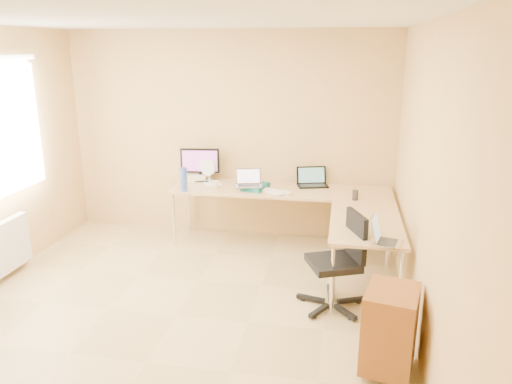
% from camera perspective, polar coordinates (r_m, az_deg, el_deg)
% --- Properties ---
extents(floor, '(4.50, 4.50, 0.00)m').
position_cam_1_polar(floor, '(4.76, -9.15, -13.89)').
color(floor, tan).
rests_on(floor, ground).
extents(ceiling, '(4.50, 4.50, 0.00)m').
position_cam_1_polar(ceiling, '(4.12, -10.87, 19.15)').
color(ceiling, white).
rests_on(ceiling, ground).
extents(wall_back, '(4.50, 0.00, 4.50)m').
position_cam_1_polar(wall_back, '(6.37, -3.08, 6.59)').
color(wall_back, tan).
rests_on(wall_back, ground).
extents(wall_right, '(0.00, 4.50, 4.50)m').
position_cam_1_polar(wall_right, '(4.06, 19.15, 0.02)').
color(wall_right, tan).
rests_on(wall_right, ground).
extents(desk_main, '(2.65, 0.70, 0.73)m').
position_cam_1_polar(desk_main, '(6.10, 2.86, -2.95)').
color(desk_main, tan).
rests_on(desk_main, ground).
extents(desk_return, '(0.70, 1.30, 0.73)m').
position_cam_1_polar(desk_return, '(5.13, 12.34, -7.16)').
color(desk_return, tan).
rests_on(desk_return, ground).
extents(monitor, '(0.51, 0.22, 0.42)m').
position_cam_1_polar(monitor, '(6.34, -6.47, 3.15)').
color(monitor, black).
rests_on(monitor, desk_main).
extents(book_stack, '(0.32, 0.39, 0.06)m').
position_cam_1_polar(book_stack, '(5.98, -0.08, 0.63)').
color(book_stack, '#125E60').
rests_on(book_stack, desk_main).
extents(laptop_center, '(0.36, 0.31, 0.20)m').
position_cam_1_polar(laptop_center, '(5.87, -0.84, 1.62)').
color(laptop_center, '#9C9EA8').
rests_on(laptop_center, desk_main).
extents(laptop_black, '(0.43, 0.36, 0.23)m').
position_cam_1_polar(laptop_black, '(6.11, 6.57, 1.73)').
color(laptop_black, black).
rests_on(laptop_black, desk_main).
extents(keyboard, '(0.49, 0.32, 0.02)m').
position_cam_1_polar(keyboard, '(5.86, 1.87, 0.12)').
color(keyboard, white).
rests_on(keyboard, desk_main).
extents(mouse, '(0.12, 0.09, 0.04)m').
position_cam_1_polar(mouse, '(5.72, 3.00, -0.20)').
color(mouse, silver).
rests_on(mouse, desk_main).
extents(mug, '(0.10, 0.10, 0.08)m').
position_cam_1_polar(mug, '(6.06, -4.66, 0.92)').
color(mug, white).
rests_on(mug, desk_main).
extents(cd_stack, '(0.15, 0.15, 0.03)m').
position_cam_1_polar(cd_stack, '(5.99, -0.51, 0.52)').
color(cd_stack, white).
rests_on(cd_stack, desk_main).
extents(water_bottle, '(0.09, 0.09, 0.29)m').
position_cam_1_polar(water_bottle, '(5.91, -8.34, 1.44)').
color(water_bottle, '#3956A8').
rests_on(water_bottle, desk_main).
extents(papers, '(0.30, 0.33, 0.01)m').
position_cam_1_polar(papers, '(6.24, -5.04, 0.99)').
color(papers, white).
rests_on(papers, desk_main).
extents(white_box, '(0.28, 0.24, 0.09)m').
position_cam_1_polar(white_box, '(6.39, -6.92, 1.69)').
color(white_box, beige).
rests_on(white_box, desk_main).
extents(desk_fan, '(0.26, 0.26, 0.27)m').
position_cam_1_polar(desk_fan, '(6.32, -5.45, 2.44)').
color(desk_fan, white).
rests_on(desk_fan, desk_main).
extents(black_cup, '(0.09, 0.09, 0.11)m').
position_cam_1_polar(black_cup, '(5.65, 11.39, -0.35)').
color(black_cup, '#292626').
rests_on(black_cup, desk_main).
extents(laptop_return, '(0.35, 0.30, 0.20)m').
position_cam_1_polar(laptop_return, '(4.46, 14.85, -4.56)').
color(laptop_return, '#BDBDC0').
rests_on(laptop_return, desk_return).
extents(office_chair, '(0.73, 0.73, 0.93)m').
position_cam_1_polar(office_chair, '(4.68, 8.92, -7.53)').
color(office_chair, black).
rests_on(office_chair, ground).
extents(cabinet, '(0.46, 0.52, 0.63)m').
position_cam_1_polar(cabinet, '(3.96, 15.19, -14.98)').
color(cabinet, olive).
rests_on(cabinet, ground).
extents(radiator, '(0.09, 0.80, 0.55)m').
position_cam_1_polar(radiator, '(5.86, -27.20, -5.83)').
color(radiator, white).
rests_on(radiator, ground).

